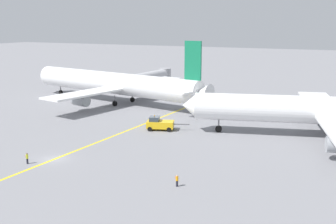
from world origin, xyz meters
The scene contains 8 objects.
ground_plane centered at (0.00, 0.00, 0.00)m, with size 600.00×600.00×0.00m, color gray.
taxiway_stripe centered at (0.61, 10.00, 0.00)m, with size 0.50×120.00×0.01m, color yellow.
airliner_at_gate_left centered at (-17.51, 44.32, 5.18)m, with size 59.35×47.07×16.97m.
airliner_being_pushed centered at (35.96, 32.15, 5.01)m, with size 50.59×49.47×15.82m.
pushback_tug centered at (6.54, 23.68, 1.27)m, with size 8.52×4.53×3.00m.
ground_crew_ramp_agent_by_cones centered at (22.17, -1.70, 0.82)m, with size 0.50×0.36×1.59m.
ground_crew_wing_walker_right centered at (-2.04, -3.50, 0.89)m, with size 0.36×0.50×1.70m.
jet_bridge centered at (-19.82, 71.24, 4.08)m, with size 4.84×20.06×5.86m.
Camera 1 is at (43.89, -48.72, 21.04)m, focal length 44.97 mm.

